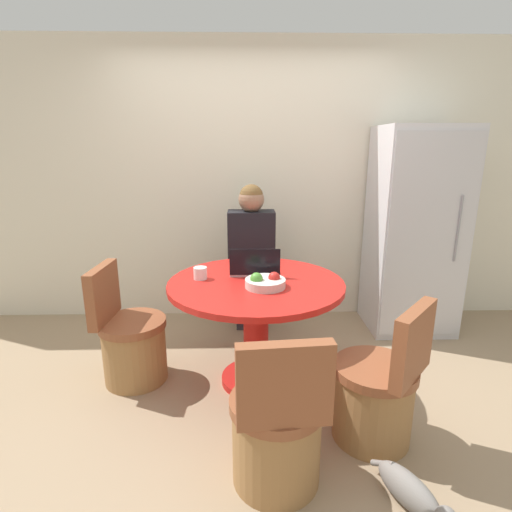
# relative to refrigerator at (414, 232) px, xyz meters

# --- Properties ---
(ground_plane) EXTENTS (12.00, 12.00, 0.00)m
(ground_plane) POSITION_rel_refrigerator_xyz_m (-1.45, -1.09, -0.91)
(ground_plane) COLOR #9E8466
(wall_back) EXTENTS (7.00, 0.06, 2.60)m
(wall_back) POSITION_rel_refrigerator_xyz_m (-1.45, 0.36, 0.39)
(wall_back) COLOR silver
(wall_back) RESTS_ON ground_plane
(refrigerator) EXTENTS (0.74, 0.64, 1.83)m
(refrigerator) POSITION_rel_refrigerator_xyz_m (0.00, 0.00, 0.00)
(refrigerator) COLOR silver
(refrigerator) RESTS_ON ground_plane
(dining_table) EXTENTS (1.20, 1.20, 0.77)m
(dining_table) POSITION_rel_refrigerator_xyz_m (-1.44, -0.91, -0.35)
(dining_table) COLOR red
(dining_table) RESTS_ON ground_plane
(chair_near_camera) EXTENTS (0.47, 0.48, 0.86)m
(chair_near_camera) POSITION_rel_refrigerator_xyz_m (-1.36, -1.81, -0.63)
(chair_near_camera) COLOR #9E7042
(chair_near_camera) RESTS_ON ground_plane
(chair_left_side) EXTENTS (0.47, 0.47, 0.86)m
(chair_left_side) POSITION_rel_refrigerator_xyz_m (-2.34, -0.85, -0.63)
(chair_left_side) COLOR #9E7042
(chair_left_side) RESTS_ON ground_plane
(chair_near_right_corner) EXTENTS (0.54, 0.54, 0.86)m
(chair_near_right_corner) POSITION_rel_refrigerator_xyz_m (-0.77, -1.51, -0.63)
(chair_near_right_corner) COLOR #9E7042
(chair_near_right_corner) RESTS_ON ground_plane
(person_seated) EXTENTS (0.40, 0.37, 1.35)m
(person_seated) POSITION_rel_refrigerator_xyz_m (-1.47, -0.09, -0.16)
(person_seated) COLOR #2D2D38
(person_seated) RESTS_ON ground_plane
(laptop) EXTENTS (0.35, 0.24, 0.20)m
(laptop) POSITION_rel_refrigerator_xyz_m (-1.45, -0.74, -0.10)
(laptop) COLOR #B7B7BC
(laptop) RESTS_ON dining_table
(fruit_bowl) EXTENTS (0.26, 0.26, 0.10)m
(fruit_bowl) POSITION_rel_refrigerator_xyz_m (-1.39, -1.03, -0.11)
(fruit_bowl) COLOR beige
(fruit_bowl) RESTS_ON dining_table
(coffee_cup) EXTENTS (0.09, 0.09, 0.08)m
(coffee_cup) POSITION_rel_refrigerator_xyz_m (-1.83, -0.85, -0.10)
(coffee_cup) COLOR white
(coffee_cup) RESTS_ON dining_table
(cat) EXTENTS (0.28, 0.44, 0.17)m
(cat) POSITION_rel_refrigerator_xyz_m (-0.74, -1.98, -0.83)
(cat) COLOR gray
(cat) RESTS_ON ground_plane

